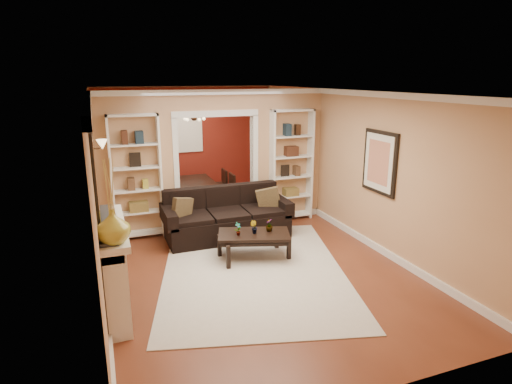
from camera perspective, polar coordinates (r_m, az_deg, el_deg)
name	(u,v)px	position (r m, az deg, el deg)	size (l,w,h in m)	color
floor	(236,245)	(7.74, -2.73, -7.12)	(8.00, 8.00, 0.00)	brown
ceiling	(234,91)	(7.17, -3.01, 13.28)	(8.00, 8.00, 0.00)	white
wall_back	(187,140)	(11.15, -9.21, 6.81)	(8.00, 8.00, 0.00)	tan
wall_front	(376,265)	(3.90, 15.70, -9.39)	(8.00, 8.00, 0.00)	tan
wall_left	(95,183)	(7.01, -20.66, 1.11)	(8.00, 8.00, 0.00)	tan
wall_right	(348,163)	(8.29, 12.15, 3.81)	(8.00, 8.00, 0.00)	tan
partition_wall	(216,160)	(8.46, -5.36, 4.32)	(4.50, 0.15, 2.70)	tan
red_back_panel	(187,142)	(11.13, -9.17, 6.64)	(4.44, 0.04, 2.64)	maroon
dining_window	(187,133)	(11.06, -9.18, 7.79)	(0.78, 0.03, 0.98)	#8CA5CC
area_rug	(253,270)	(6.80, -0.36, -10.32)	(2.75, 3.85, 0.01)	beige
sofa	(227,214)	(7.98, -3.91, -2.94)	(2.34, 1.01, 0.92)	black
pillow_left	(182,210)	(7.72, -9.80, -2.33)	(0.39, 0.11, 0.39)	brown
pillow_right	(269,199)	(8.17, 1.69, -0.99)	(0.43, 0.12, 0.43)	brown
coffee_table	(254,246)	(7.14, -0.28, -7.17)	(1.16, 0.63, 0.44)	black
plant_left	(238,229)	(6.94, -2.40, -4.94)	(0.11, 0.08, 0.22)	#336626
plant_center	(254,227)	(7.02, -0.29, -4.72)	(0.11, 0.09, 0.21)	#336626
plant_right	(269,225)	(7.12, 1.77, -4.43)	(0.12, 0.12, 0.21)	#336626
bookshelf_left	(136,178)	(8.08, -15.65, 1.84)	(0.90, 0.30, 2.30)	white
bookshelf_right	(291,166)	(8.88, 4.68, 3.52)	(0.90, 0.30, 2.30)	white
fireplace	(116,267)	(5.82, -18.20, -9.49)	(0.32, 1.70, 1.16)	white
vase	(113,226)	(4.93, -18.54, -4.37)	(0.37, 0.37, 0.39)	#A6A035
mirror	(95,175)	(5.45, -20.72, 2.15)	(0.03, 0.95, 1.10)	silver
wall_sconce	(98,146)	(7.46, -20.28, 5.72)	(0.18, 0.18, 0.22)	#FFE0A5
framed_art	(379,162)	(7.42, 16.11, 3.82)	(0.04, 0.85, 1.05)	black
dining_table	(197,194)	(10.00, -7.88, -0.31)	(0.92, 1.64, 0.58)	black
dining_chair_nw	(175,193)	(9.58, -10.72, -0.19)	(0.43, 0.43, 0.88)	black
dining_chair_ne	(223,191)	(9.82, -4.39, 0.19)	(0.40, 0.40, 0.80)	black
dining_chair_sw	(171,186)	(10.14, -11.33, 0.83)	(0.47, 0.47, 0.95)	black
dining_chair_se	(216,185)	(10.39, -5.32, 0.92)	(0.39, 0.39, 0.78)	black
chandelier	(197,118)	(9.81, -7.82, 9.69)	(0.50, 0.50, 0.30)	#3F291C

